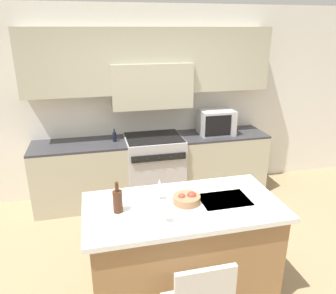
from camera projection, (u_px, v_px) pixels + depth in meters
ground_plane at (194, 291)px, 3.15m from camera, size 10.00×10.00×0.00m
back_cabinetry at (149, 88)px, 4.62m from camera, size 10.00×0.46×2.70m
back_counter at (154, 168)px, 4.77m from camera, size 3.34×0.62×0.92m
range_stove at (154, 168)px, 4.75m from camera, size 0.80×0.70×0.95m
microwave at (216, 122)px, 4.76m from camera, size 0.49×0.38×0.36m
kitchen_island at (182, 249)px, 3.02m from camera, size 1.72×0.87×0.93m
wine_bottle at (118, 201)px, 2.71m from camera, size 0.08×0.08×0.27m
wine_glass_near at (166, 207)px, 2.55m from camera, size 0.07×0.07×0.20m
wine_glass_far at (160, 186)px, 2.89m from camera, size 0.07×0.07×0.20m
fruit_bowl at (187, 199)px, 2.87m from camera, size 0.24×0.24×0.10m
oil_bottle_on_counter at (115, 137)px, 4.48m from camera, size 0.05×0.05×0.18m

